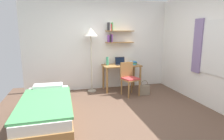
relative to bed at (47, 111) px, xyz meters
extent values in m
plane|color=brown|center=(1.47, -0.05, -0.24)|extent=(5.28, 5.28, 0.00)
cube|color=white|center=(1.47, 1.97, 1.06)|extent=(4.40, 0.05, 2.60)
cube|color=#9E703D|center=(1.99, 1.84, 1.14)|extent=(0.82, 0.22, 0.02)
cube|color=purple|center=(1.65, 1.87, 1.25)|extent=(0.04, 0.13, 0.20)
cube|color=#333338|center=(1.70, 1.86, 1.24)|extent=(0.02, 0.17, 0.18)
cube|color=purple|center=(1.74, 1.86, 1.26)|extent=(0.03, 0.16, 0.22)
cube|color=#9E703D|center=(1.99, 1.84, 1.47)|extent=(0.82, 0.22, 0.02)
cube|color=#333338|center=(1.65, 1.86, 1.59)|extent=(0.03, 0.15, 0.23)
cube|color=silver|center=(1.69, 1.85, 1.60)|extent=(0.02, 0.17, 0.23)
cube|color=#D13D38|center=(1.72, 1.86, 1.57)|extent=(0.03, 0.15, 0.19)
cube|color=#4CA856|center=(1.76, 1.87, 1.59)|extent=(0.03, 0.14, 0.23)
cube|color=white|center=(3.50, -0.05, 1.06)|extent=(0.05, 4.40, 2.60)
cube|color=silver|center=(3.46, -0.20, 1.11)|extent=(0.02, 0.79, 1.16)
cube|color=white|center=(3.46, -0.20, 1.11)|extent=(0.01, 0.73, 1.10)
cube|color=gray|center=(3.43, 0.30, 1.11)|extent=(0.03, 0.28, 1.26)
cube|color=#9E703D|center=(0.00, -0.01, -0.10)|extent=(0.88, 1.95, 0.28)
cube|color=silver|center=(0.00, -0.01, 0.12)|extent=(0.84, 1.89, 0.16)
cube|color=#4C9E5B|center=(0.00, -0.13, 0.22)|extent=(0.89, 1.60, 0.04)
cube|color=white|center=(0.00, 0.75, 0.25)|extent=(0.61, 0.28, 0.10)
cube|color=#9E703D|center=(1.99, 1.65, 0.49)|extent=(1.08, 0.59, 0.03)
cylinder|color=#9E703D|center=(1.50, 1.40, 0.12)|extent=(0.06, 0.06, 0.71)
cylinder|color=#9E703D|center=(2.48, 1.40, 0.12)|extent=(0.06, 0.06, 0.71)
cylinder|color=#9E703D|center=(1.50, 1.90, 0.12)|extent=(0.06, 0.06, 0.71)
cylinder|color=#9E703D|center=(2.48, 1.90, 0.12)|extent=(0.06, 0.06, 0.71)
cube|color=#9E703D|center=(2.06, 1.07, 0.20)|extent=(0.51, 0.50, 0.03)
cube|color=#B23838|center=(2.06, 1.07, 0.23)|extent=(0.47, 0.46, 0.04)
cube|color=#9E703D|center=(2.01, 1.25, 0.44)|extent=(0.39, 0.14, 0.40)
cylinder|color=#9E703D|center=(1.93, 0.86, -0.03)|extent=(0.04, 0.04, 0.42)
cylinder|color=#9E703D|center=(2.27, 0.96, -0.03)|extent=(0.04, 0.04, 0.42)
cylinder|color=#9E703D|center=(1.84, 1.19, -0.03)|extent=(0.04, 0.04, 0.42)
cylinder|color=#9E703D|center=(2.18, 1.28, -0.03)|extent=(0.04, 0.04, 0.42)
cylinder|color=#B2A893|center=(1.11, 1.70, -0.23)|extent=(0.24, 0.24, 0.02)
cylinder|color=#B2A893|center=(1.11, 1.70, 0.56)|extent=(0.03, 0.03, 1.55)
cone|color=silver|center=(1.11, 1.70, 1.44)|extent=(0.37, 0.37, 0.22)
cube|color=black|center=(1.97, 1.69, 0.51)|extent=(0.30, 0.22, 0.01)
cube|color=black|center=(1.97, 1.77, 0.61)|extent=(0.29, 0.06, 0.21)
cube|color=black|center=(1.97, 1.76, 0.61)|extent=(0.26, 0.05, 0.17)
cylinder|color=#42A87F|center=(1.58, 1.72, 0.62)|extent=(0.07, 0.07, 0.24)
cube|color=#3384C6|center=(2.34, 1.64, 0.51)|extent=(0.17, 0.25, 0.02)
cube|color=#4CA856|center=(2.34, 1.64, 0.53)|extent=(0.18, 0.20, 0.03)
cube|color=#333338|center=(2.35, 1.64, 0.56)|extent=(0.16, 0.21, 0.02)
cube|color=#3384C6|center=(2.35, 1.64, 0.58)|extent=(0.18, 0.22, 0.02)
cube|color=gray|center=(2.44, 1.02, -0.11)|extent=(0.28, 0.13, 0.25)
torus|color=gray|center=(2.44, 1.02, 0.06)|extent=(0.20, 0.02, 0.20)
camera|label=1|loc=(0.33, -3.47, 1.43)|focal=30.09mm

